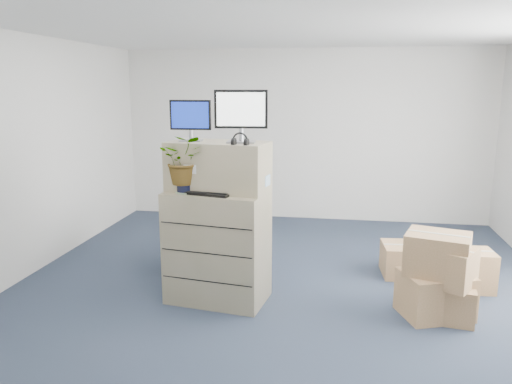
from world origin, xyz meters
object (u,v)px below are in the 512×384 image
monitor_left (190,118)px  filing_cabinet_lower (218,246)px  keyboard (209,193)px  office_chair (200,235)px  potted_plant (185,166)px  water_bottle (228,175)px  monitor_right (241,113)px

monitor_left → filing_cabinet_lower: bearing=-15.3°
keyboard → office_chair: keyboard is taller
potted_plant → keyboard: bearing=-10.0°
keyboard → water_bottle: bearing=69.0°
filing_cabinet_lower → potted_plant: size_ratio=2.25×
monitor_right → office_chair: 1.92m
keyboard → water_bottle: 0.30m
office_chair → keyboard: bearing=100.4°
monitor_right → water_bottle: bearing=150.1°
monitor_right → potted_plant: (-0.55, -0.10, -0.52)m
monitor_right → potted_plant: 0.76m
filing_cabinet_lower → monitor_left: 1.34m
monitor_left → office_chair: bearing=98.7°
monitor_left → keyboard: 0.78m
filing_cabinet_lower → keyboard: bearing=-98.0°
keyboard → monitor_left: bearing=151.7°
monitor_right → monitor_left: bearing=167.9°
monitor_left → potted_plant: bearing=-99.3°
potted_plant → office_chair: bearing=98.5°
monitor_right → keyboard: size_ratio=1.10×
monitor_left → water_bottle: monitor_left is taller
potted_plant → monitor_right: bearing=10.6°
filing_cabinet_lower → water_bottle: 0.75m
water_bottle → potted_plant: (-0.40, -0.17, 0.11)m
monitor_left → keyboard: bearing=-45.5°
keyboard → potted_plant: size_ratio=0.92×
monitor_left → water_bottle: 0.69m
monitor_left → potted_plant: monitor_left is taller
monitor_right → office_chair: size_ratio=0.63×
water_bottle → office_chair: (-0.56, 0.85, -0.91)m
water_bottle → office_chair: 1.36m
monitor_right → potted_plant: monitor_right is taller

